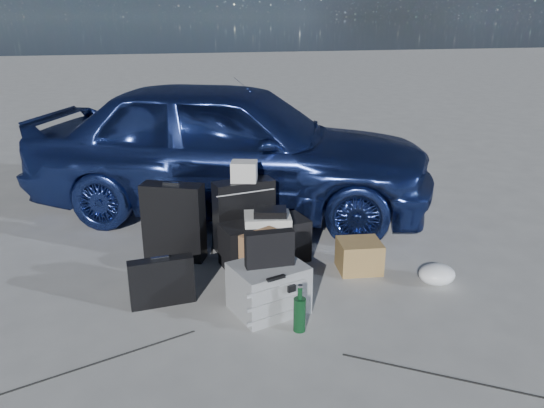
# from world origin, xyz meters

# --- Properties ---
(ground) EXTENTS (60.00, 60.00, 0.00)m
(ground) POSITION_xyz_m (0.00, 0.00, 0.00)
(ground) COLOR #A0A09C
(ground) RESTS_ON ground
(car) EXTENTS (4.68, 3.35, 1.48)m
(car) POSITION_xyz_m (0.04, 2.14, 0.74)
(car) COLOR navy
(car) RESTS_ON ground
(pelican_case) EXTENTS (0.60, 0.54, 0.37)m
(pelican_case) POSITION_xyz_m (-0.09, -0.07, 0.18)
(pelican_case) COLOR gray
(pelican_case) RESTS_ON ground
(laptop_bag) EXTENTS (0.35, 0.09, 0.27)m
(laptop_bag) POSITION_xyz_m (-0.08, -0.08, 0.50)
(laptop_bag) COLOR black
(laptop_bag) RESTS_ON pelican_case
(briefcase) EXTENTS (0.49, 0.14, 0.38)m
(briefcase) POSITION_xyz_m (-0.85, 0.21, 0.19)
(briefcase) COLOR black
(briefcase) RESTS_ON ground
(suitcase_left) EXTENTS (0.57, 0.40, 0.70)m
(suitcase_left) POSITION_xyz_m (-0.68, 1.02, 0.35)
(suitcase_left) COLOR black
(suitcase_left) RESTS_ON ground
(suitcase_right) EXTENTS (0.58, 0.29, 0.67)m
(suitcase_right) POSITION_xyz_m (-0.03, 1.08, 0.33)
(suitcase_right) COLOR black
(suitcase_right) RESTS_ON ground
(white_carton) EXTENTS (0.27, 0.24, 0.18)m
(white_carton) POSITION_xyz_m (-0.03, 1.07, 0.76)
(white_carton) COLOR beige
(white_carton) RESTS_ON suitcase_right
(duffel_bag) EXTENTS (0.82, 0.46, 0.38)m
(duffel_bag) POSITION_xyz_m (0.08, 0.73, 0.19)
(duffel_bag) COLOR black
(duffel_bag) RESTS_ON ground
(flat_box_white) EXTENTS (0.44, 0.36, 0.07)m
(flat_box_white) POSITION_xyz_m (0.10, 0.72, 0.42)
(flat_box_white) COLOR beige
(flat_box_white) RESTS_ON duffel_bag
(flat_box_black) EXTENTS (0.32, 0.26, 0.06)m
(flat_box_black) POSITION_xyz_m (0.12, 0.70, 0.48)
(flat_box_black) COLOR black
(flat_box_black) RESTS_ON flat_box_white
(kraft_bag) EXTENTS (0.39, 0.33, 0.44)m
(kraft_bag) POSITION_xyz_m (-0.03, 0.34, 0.22)
(kraft_bag) COLOR #A07445
(kraft_bag) RESTS_ON ground
(cardboard_box) EXTENTS (0.39, 0.36, 0.27)m
(cardboard_box) POSITION_xyz_m (0.83, 0.38, 0.13)
(cardboard_box) COLOR olive
(cardboard_box) RESTS_ON ground
(plastic_bag) EXTENTS (0.31, 0.27, 0.17)m
(plastic_bag) POSITION_xyz_m (1.35, -0.02, 0.08)
(plastic_bag) COLOR white
(plastic_bag) RESTS_ON ground
(green_bottle) EXTENTS (0.10, 0.10, 0.34)m
(green_bottle) POSITION_xyz_m (0.06, -0.40, 0.17)
(green_bottle) COLOR black
(green_bottle) RESTS_ON ground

